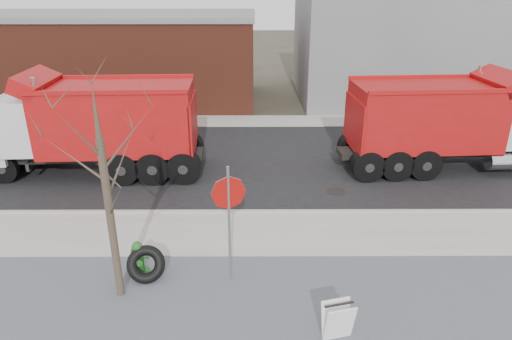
{
  "coord_description": "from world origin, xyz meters",
  "views": [
    {
      "loc": [
        0.04,
        -11.67,
        7.08
      ],
      "look_at": [
        0.1,
        1.9,
        1.4
      ],
      "focal_mm": 32.0,
      "sensor_mm": 36.0,
      "label": 1
    }
  ],
  "objects_px": {
    "fire_hydrant": "(139,259)",
    "stop_sign": "(229,206)",
    "dump_truck_red_b": "(85,124)",
    "sandwich_board": "(338,321)",
    "dump_truck_red_a": "(456,121)",
    "truck_tire": "(146,264)"
  },
  "relations": [
    {
      "from": "truck_tire",
      "to": "dump_truck_red_a",
      "type": "distance_m",
      "value": 13.09
    },
    {
      "from": "fire_hydrant",
      "to": "stop_sign",
      "type": "relative_size",
      "value": 0.31
    },
    {
      "from": "stop_sign",
      "to": "dump_truck_red_a",
      "type": "height_order",
      "value": "dump_truck_red_a"
    },
    {
      "from": "fire_hydrant",
      "to": "dump_truck_red_b",
      "type": "height_order",
      "value": "dump_truck_red_b"
    },
    {
      "from": "stop_sign",
      "to": "sandwich_board",
      "type": "bearing_deg",
      "value": -35.25
    },
    {
      "from": "truck_tire",
      "to": "dump_truck_red_b",
      "type": "bearing_deg",
      "value": 118.12
    },
    {
      "from": "sandwich_board",
      "to": "stop_sign",
      "type": "bearing_deg",
      "value": 123.83
    },
    {
      "from": "truck_tire",
      "to": "sandwich_board",
      "type": "distance_m",
      "value": 4.98
    },
    {
      "from": "fire_hydrant",
      "to": "dump_truck_red_b",
      "type": "relative_size",
      "value": 0.1
    },
    {
      "from": "dump_truck_red_a",
      "to": "truck_tire",
      "type": "bearing_deg",
      "value": -148.8
    },
    {
      "from": "dump_truck_red_b",
      "to": "dump_truck_red_a",
      "type": "bearing_deg",
      "value": 179.58
    },
    {
      "from": "fire_hydrant",
      "to": "stop_sign",
      "type": "distance_m",
      "value": 2.92
    },
    {
      "from": "truck_tire",
      "to": "stop_sign",
      "type": "distance_m",
      "value": 2.72
    },
    {
      "from": "dump_truck_red_a",
      "to": "dump_truck_red_b",
      "type": "distance_m",
      "value": 14.34
    },
    {
      "from": "stop_sign",
      "to": "dump_truck_red_a",
      "type": "relative_size",
      "value": 0.32
    },
    {
      "from": "stop_sign",
      "to": "sandwich_board",
      "type": "relative_size",
      "value": 3.49
    },
    {
      "from": "sandwich_board",
      "to": "dump_truck_red_a",
      "type": "relative_size",
      "value": 0.09
    },
    {
      "from": "dump_truck_red_b",
      "to": "sandwich_board",
      "type": "bearing_deg",
      "value": 129.47
    },
    {
      "from": "fire_hydrant",
      "to": "stop_sign",
      "type": "height_order",
      "value": "stop_sign"
    },
    {
      "from": "truck_tire",
      "to": "stop_sign",
      "type": "xyz_separation_m",
      "value": [
        2.14,
        -0.05,
        1.68
      ]
    },
    {
      "from": "fire_hydrant",
      "to": "stop_sign",
      "type": "xyz_separation_m",
      "value": [
        2.38,
        -0.27,
        1.67
      ]
    },
    {
      "from": "fire_hydrant",
      "to": "dump_truck_red_a",
      "type": "distance_m",
      "value": 13.16
    }
  ]
}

